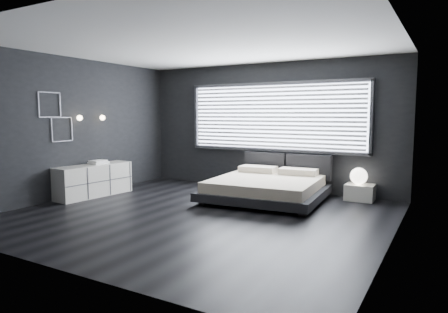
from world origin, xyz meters
The scene contains 12 objects.
room centered at (0.00, 0.00, 1.40)m, with size 6.04×6.00×2.80m.
window centered at (0.20, 2.70, 1.61)m, with size 4.14×0.09×1.52m.
headboard centered at (0.53, 2.64, 0.57)m, with size 1.96×0.16×0.52m.
sconce_near centered at (-2.88, 0.05, 1.60)m, with size 0.18×0.11×0.11m.
sconce_far centered at (-2.88, 0.65, 1.60)m, with size 0.18×0.11×0.11m.
wall_art_upper centered at (-2.98, -0.55, 1.85)m, with size 0.01×0.48×0.48m.
wall_art_lower centered at (-2.98, -0.30, 1.38)m, with size 0.01×0.48×0.48m.
bed centered at (0.53, 1.59, 0.26)m, with size 2.32×2.23×0.56m.
nightstand centered at (2.11, 2.50, 0.16)m, with size 0.54×0.45×0.31m, color silver.
orb_lamp centered at (2.08, 2.49, 0.48)m, with size 0.33×0.33×0.33m, color white.
dresser centered at (-2.70, 0.20, 0.33)m, with size 0.59×1.66×0.65m.
book_stack centered at (-2.72, 0.35, 0.69)m, with size 0.29×0.37×0.07m.
Camera 1 is at (3.63, -5.47, 1.68)m, focal length 32.00 mm.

